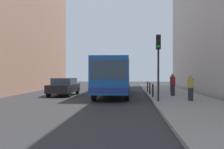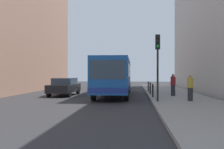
% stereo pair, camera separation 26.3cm
% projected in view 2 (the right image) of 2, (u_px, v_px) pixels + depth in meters
% --- Properties ---
extents(ground_plane, '(80.00, 80.00, 0.00)m').
position_uv_depth(ground_plane, '(104.00, 100.00, 17.87)').
color(ground_plane, '#2D2D30').
extents(sidewalk, '(4.40, 40.00, 0.15)m').
position_uv_depth(sidewalk, '(182.00, 99.00, 17.39)').
color(sidewalk, gray).
rests_on(sidewalk, ground).
extents(bus, '(2.55, 11.02, 3.00)m').
position_uv_depth(bus, '(114.00, 75.00, 21.23)').
color(bus, '#19519E').
rests_on(bus, ground).
extents(car_beside_bus, '(1.90, 4.42, 1.48)m').
position_uv_depth(car_beside_bus, '(65.00, 86.00, 21.31)').
color(car_beside_bus, black).
rests_on(car_beside_bus, ground).
extents(car_behind_bus, '(2.05, 4.49, 1.48)m').
position_uv_depth(car_behind_bus, '(120.00, 82.00, 31.83)').
color(car_behind_bus, silver).
rests_on(car_behind_bus, ground).
extents(traffic_light, '(0.28, 0.33, 4.10)m').
position_uv_depth(traffic_light, '(158.00, 55.00, 15.53)').
color(traffic_light, black).
rests_on(traffic_light, sidewalk).
extents(bollard_near, '(0.11, 0.11, 0.95)m').
position_uv_depth(bollard_near, '(153.00, 91.00, 18.28)').
color(bollard_near, black).
rests_on(bollard_near, sidewalk).
extents(bollard_mid, '(0.11, 0.11, 0.95)m').
position_uv_depth(bollard_mid, '(150.00, 88.00, 21.20)').
color(bollard_mid, black).
rests_on(bollard_mid, sidewalk).
extents(bollard_far, '(0.11, 0.11, 0.95)m').
position_uv_depth(bollard_far, '(148.00, 86.00, 24.12)').
color(bollard_far, black).
rests_on(bollard_far, sidewalk).
extents(pedestrian_near_signal, '(0.38, 0.38, 1.67)m').
position_uv_depth(pedestrian_near_signal, '(190.00, 88.00, 15.84)').
color(pedestrian_near_signal, '#26262D').
rests_on(pedestrian_near_signal, sidewalk).
extents(pedestrian_mid_sidewalk, '(0.38, 0.38, 1.67)m').
position_uv_depth(pedestrian_mid_sidewalk, '(173.00, 85.00, 19.35)').
color(pedestrian_mid_sidewalk, '#26262D').
rests_on(pedestrian_mid_sidewalk, sidewalk).
extents(pedestrian_far_sidewalk, '(0.38, 0.38, 1.67)m').
position_uv_depth(pedestrian_far_sidewalk, '(173.00, 83.00, 22.80)').
color(pedestrian_far_sidewalk, '#26262D').
rests_on(pedestrian_far_sidewalk, sidewalk).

